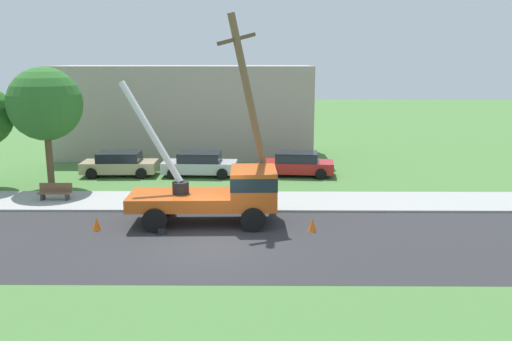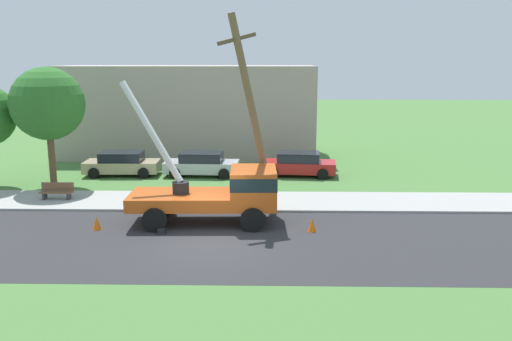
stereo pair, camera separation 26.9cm
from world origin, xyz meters
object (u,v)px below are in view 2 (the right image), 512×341
Objects in this scene: leaning_utility_pole at (253,114)px; parked_sedan_red at (298,164)px; traffic_cone_behind at (97,223)px; park_bench at (57,192)px; roadside_tree_near at (48,104)px; utility_truck at (223,191)px; traffic_cone_ahead at (312,225)px; parked_sedan_silver at (202,164)px; parked_sedan_tan at (122,164)px.

parked_sedan_red is (2.51, 8.01, -3.82)m from leaning_utility_pole.
traffic_cone_behind is 5.59m from park_bench.
roadside_tree_near reaches higher than park_bench.
park_bench is (-8.49, 3.37, -0.95)m from utility_truck.
traffic_cone_behind is 0.35× the size of park_bench.
leaning_utility_pole is at bearing 47.77° from utility_truck.
park_bench is at bearing 158.36° from utility_truck.
utility_truck is at bearing 162.97° from traffic_cone_ahead.
parked_sedan_red is (5.80, 0.11, 0.00)m from parked_sedan_silver.
parked_sedan_silver is at bearing 102.47° from utility_truck.
parked_sedan_tan is (-10.56, 10.42, 0.43)m from traffic_cone_ahead.
utility_truck is 12.20× the size of traffic_cone_ahead.
parked_sedan_tan is 5.71m from roadside_tree_near.
utility_truck reaches higher than traffic_cone_ahead.
traffic_cone_ahead is at bearing -28.58° from roadside_tree_near.
traffic_cone_behind is at bearing -57.34° from roadside_tree_near.
parked_sedan_red is at bearing 13.07° from roadside_tree_near.
parked_sedan_red is (8.87, 10.45, 0.43)m from traffic_cone_behind.
utility_truck reaches higher than parked_sedan_tan.
parked_sedan_silver is at bearing -0.23° from parked_sedan_tan.
parked_sedan_red is 13.64m from park_bench.
utility_truck is 4.27× the size of park_bench.
parked_sedan_tan reaches higher than traffic_cone_behind.
roadside_tree_near is (-2.95, -3.06, 3.82)m from parked_sedan_tan.
park_bench is at bearing -105.52° from parked_sedan_tan.
parked_sedan_tan reaches higher than park_bench.
roadside_tree_near reaches higher than traffic_cone_ahead.
roadside_tree_near reaches higher than parked_sedan_red.
leaning_utility_pole reaches higher than traffic_cone_ahead.
utility_truck reaches higher than parked_sedan_silver.
parked_sedan_tan is 6.14m from park_bench.
traffic_cone_behind is at bearing 179.66° from traffic_cone_ahead.
parked_sedan_red is (10.60, 0.09, 0.00)m from parked_sedan_tan.
parked_sedan_red is 14.43m from roadside_tree_near.
leaning_utility_pole is 1.97× the size of parked_sedan_silver.
roadside_tree_near is (-1.31, 2.85, 4.07)m from park_bench.
leaning_utility_pole is 5.52m from traffic_cone_ahead.
leaning_utility_pole is at bearing 21.05° from traffic_cone_behind.
parked_sedan_silver is (-3.29, 7.90, -3.82)m from leaning_utility_pole.
parked_sedan_red is at bearing 68.19° from utility_truck.
traffic_cone_ahead is at bearing -90.22° from parked_sedan_red.
traffic_cone_ahead is 10.51m from parked_sedan_red.
parked_sedan_tan is 0.99× the size of parked_sedan_silver.
utility_truck is at bearing -21.64° from park_bench.
traffic_cone_behind is (-8.83, 0.05, 0.00)m from traffic_cone_ahead.
roadside_tree_near is (-9.80, 6.22, 3.12)m from utility_truck.
parked_sedan_tan is at bearing 46.02° from roadside_tree_near.
traffic_cone_behind is 10.80m from parked_sedan_silver.
parked_sedan_tan and parked_sedan_red have the same top height.
roadside_tree_near is at bearing 156.24° from leaning_utility_pole.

